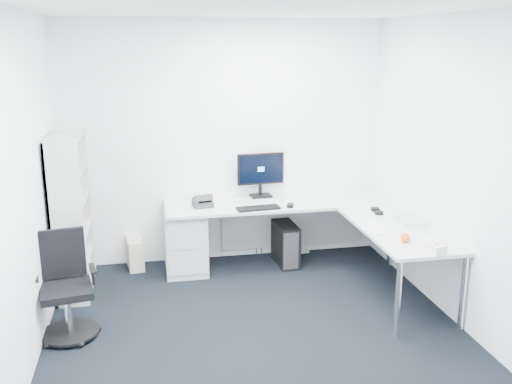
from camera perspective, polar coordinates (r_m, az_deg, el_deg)
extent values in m
plane|color=black|center=(4.91, 0.66, -15.22)|extent=(4.20, 4.20, 0.00)
plane|color=white|center=(4.25, 0.77, 18.09)|extent=(4.20, 4.20, 0.00)
cube|color=white|center=(6.41, -3.13, 4.91)|extent=(3.60, 0.02, 2.70)
cube|color=white|center=(2.49, 10.82, -11.99)|extent=(3.60, 0.02, 2.70)
cube|color=white|center=(4.40, -22.90, -0.97)|extent=(0.02, 4.20, 2.70)
cube|color=white|center=(5.06, 21.09, 1.19)|extent=(0.02, 4.20, 2.70)
cube|color=#B6B8B8|center=(6.28, -7.06, -4.93)|extent=(0.45, 0.55, 0.68)
cube|color=black|center=(6.49, 2.99, -5.19)|extent=(0.24, 0.49, 0.47)
cube|color=beige|center=(6.53, -12.02, -6.00)|extent=(0.21, 0.37, 0.34)
cube|color=silver|center=(6.86, 3.90, -5.98)|extent=(0.35, 0.08, 0.04)
cube|color=black|center=(6.03, 0.22, -1.62)|extent=(0.47, 0.20, 0.02)
cube|color=black|center=(6.12, 3.45, -1.34)|extent=(0.10, 0.12, 0.03)
cube|color=silver|center=(5.57, 11.75, -3.40)|extent=(0.18, 0.45, 0.01)
sphere|color=orange|center=(5.22, 14.70, -4.45)|extent=(0.08, 0.08, 0.08)
cube|color=silver|center=(5.06, 17.24, -5.32)|extent=(0.17, 0.25, 0.08)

